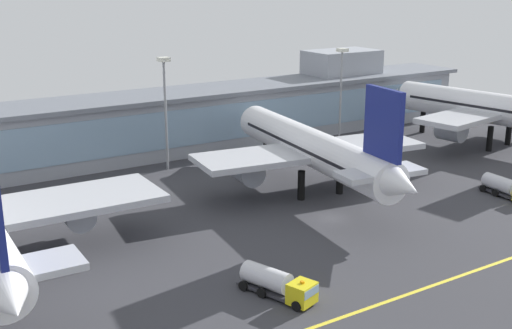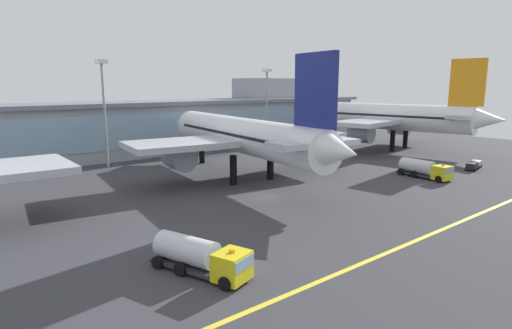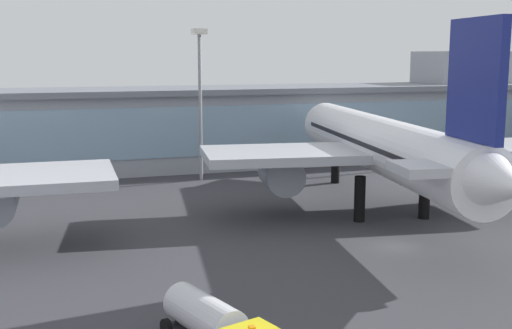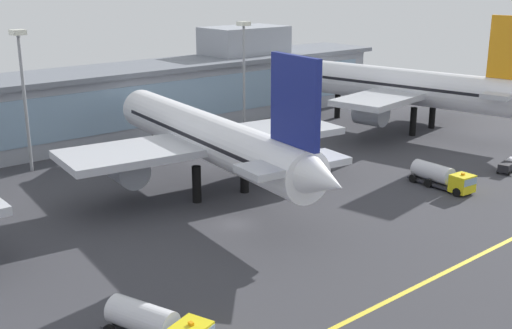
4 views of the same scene
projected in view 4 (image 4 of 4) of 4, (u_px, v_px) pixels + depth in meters
name	position (u px, v px, depth m)	size (l,w,h in m)	color
ground_plane	(236.00, 224.00, 71.04)	(184.99, 184.99, 0.00)	#38383D
taxiway_centreline_stripe	(396.00, 297.00, 54.99)	(147.99, 0.50, 0.01)	yellow
terminal_building	(71.00, 106.00, 102.95)	(135.14, 14.00, 16.76)	#9399A3
airliner_near_right	(208.00, 138.00, 80.15)	(37.64, 51.07, 18.98)	black
airliner_far_right	(410.00, 88.00, 112.38)	(37.77, 48.85, 20.44)	black
fuel_tanker_truck	(159.00, 326.00, 47.55)	(5.33, 9.35, 2.90)	black
baggage_tug_near	(509.00, 165.00, 90.18)	(5.79, 2.74, 1.40)	black
service_truck_far	(443.00, 177.00, 82.61)	(3.48, 9.20, 2.90)	black
apron_light_mast_west	(22.00, 78.00, 86.62)	(1.80, 1.80, 19.49)	gray
apron_light_mast_centre	(244.00, 57.00, 111.10)	(1.80, 1.80, 18.79)	gray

